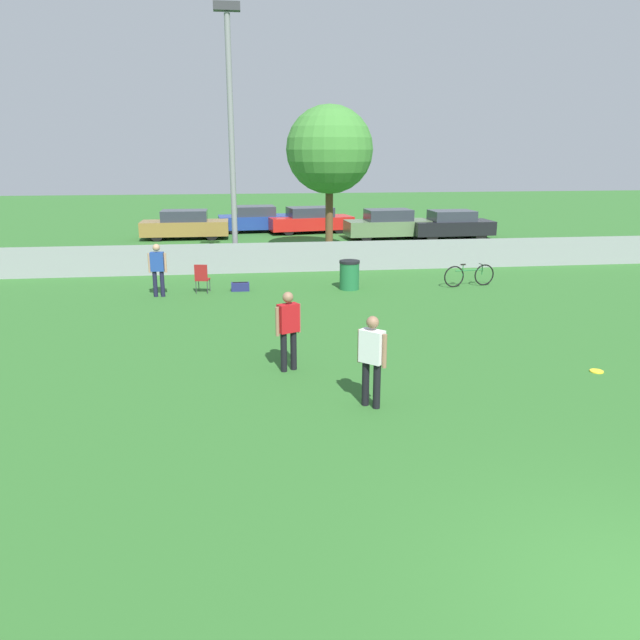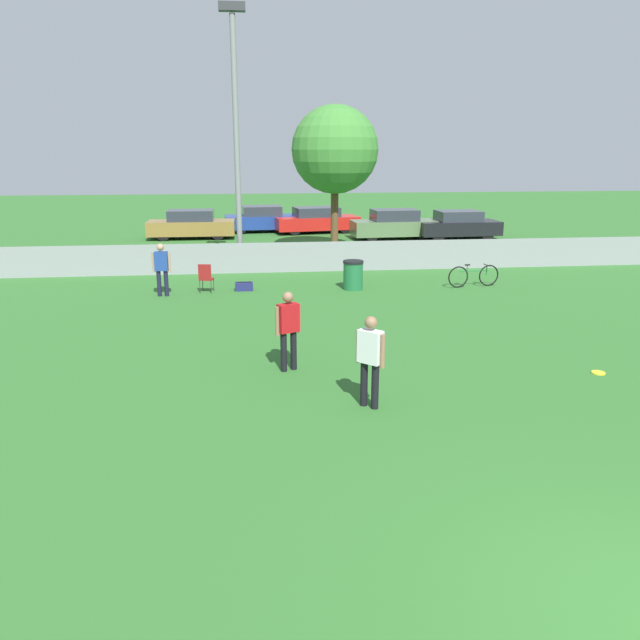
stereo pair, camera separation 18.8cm
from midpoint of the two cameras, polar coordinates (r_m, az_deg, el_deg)
name	(u,v)px [view 2 (the right image)]	position (r m, az deg, el deg)	size (l,w,h in m)	color
fence_backline	(356,256)	(23.20, 3.50, 5.86)	(27.81, 0.07, 1.21)	gray
light_pole	(236,121)	(23.11, -7.47, 17.62)	(0.90, 0.36, 9.12)	gray
tree_near_pole	(335,150)	(26.49, 1.58, 15.28)	(3.58, 3.58, 6.14)	brown
player_receiver_white	(370,355)	(10.76, 5.11, -3.23)	(0.45, 0.45, 1.65)	black
player_thrower_red	(288,325)	(12.52, -2.49, -0.49)	(0.53, 0.38, 1.65)	black
spectator_in_blue	(162,266)	(19.60, -14.02, 4.80)	(0.55, 0.24, 1.62)	#191933
frisbee_disc	(598,373)	(13.85, 24.45, -4.41)	(0.27, 0.27, 0.03)	yellow
folding_chair_sideline	(206,277)	(19.86, -10.14, 3.93)	(0.47, 0.47, 0.92)	#333338
bicycle_sideline	(474,276)	(21.07, 14.12, 3.94)	(1.79, 0.44, 0.76)	black
trash_bin	(353,275)	(20.07, 3.31, 4.13)	(0.66, 0.66, 0.93)	#1E6638
gear_bag_sideline	(244,286)	(20.09, -6.69, 3.07)	(0.57, 0.31, 0.28)	navy
parked_car_tan	(191,225)	(32.30, -11.51, 8.53)	(4.31, 1.69, 1.43)	black
parked_car_blue	(262,219)	(34.50, -5.17, 9.16)	(4.08, 2.07, 1.39)	black
parked_car_red	(316,220)	(33.96, -0.17, 9.10)	(4.71, 2.47, 1.36)	black
parked_car_olive	(394,225)	(31.84, 6.97, 8.64)	(4.36, 1.93, 1.46)	black
parked_car_dark	(458,225)	(32.43, 12.65, 8.47)	(4.14, 1.93, 1.39)	black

